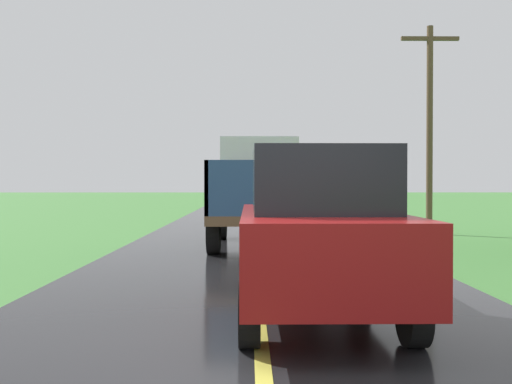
% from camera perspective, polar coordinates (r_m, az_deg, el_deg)
% --- Properties ---
extents(road_surface, '(6.40, 120.00, 0.08)m').
position_cam_1_polar(road_surface, '(4.57, 0.82, -19.24)').
color(road_surface, '#232326').
rests_on(road_surface, ground).
extents(centre_line, '(0.14, 108.00, 0.01)m').
position_cam_1_polar(centre_line, '(4.56, 0.82, -18.74)').
color(centre_line, '#E0D64C').
rests_on(centre_line, road_surface).
extents(banana_truck_near, '(2.38, 5.82, 2.80)m').
position_cam_1_polar(banana_truck_near, '(14.36, 0.34, 0.30)').
color(banana_truck_near, '#2D2D30').
rests_on(banana_truck_near, road_surface).
extents(utility_pole_roadside, '(1.86, 0.20, 6.68)m').
position_cam_1_polar(utility_pole_roadside, '(18.54, 17.67, 6.98)').
color(utility_pole_roadside, brown).
rests_on(utility_pole_roadside, ground).
extents(following_car, '(1.74, 4.10, 1.92)m').
position_cam_1_polar(following_car, '(6.37, 6.25, -4.03)').
color(following_car, maroon).
rests_on(following_car, road_surface).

